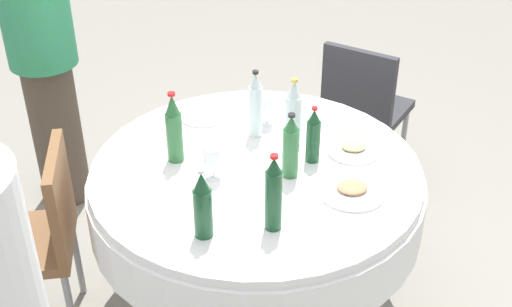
{
  "coord_description": "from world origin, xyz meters",
  "views": [
    {
      "loc": [
        -0.28,
        -2.25,
        2.25
      ],
      "look_at": [
        0.0,
        0.0,
        0.8
      ],
      "focal_mm": 47.14,
      "sensor_mm": 36.0,
      "label": 1
    }
  ],
  "objects": [
    {
      "name": "plate_east",
      "position": [
        0.42,
        0.06,
        0.75
      ],
      "size": [
        0.23,
        0.23,
        0.04
      ],
      "color": "white",
      "rests_on": "dining_table"
    },
    {
      "name": "bottle_dark_green_west",
      "position": [
        0.01,
        -0.39,
        0.88
      ],
      "size": [
        0.06,
        0.06,
        0.31
      ],
      "color": "#194728",
      "rests_on": "dining_table"
    },
    {
      "name": "bottle_green_inner",
      "position": [
        -0.32,
        0.09,
        0.88
      ],
      "size": [
        0.07,
        0.07,
        0.31
      ],
      "color": "#2D6B38",
      "rests_on": "dining_table"
    },
    {
      "name": "person_south",
      "position": [
        -0.95,
        0.95,
        0.8
      ],
      "size": [
        0.34,
        0.34,
        1.54
      ],
      "rotation": [
        0.0,
        0.0,
        0.79
      ],
      "color": "#4C3F33",
      "rests_on": "ground_plane"
    },
    {
      "name": "plate_outer",
      "position": [
        -0.18,
        0.46,
        0.75
      ],
      "size": [
        0.26,
        0.26,
        0.02
      ],
      "color": "white",
      "rests_on": "dining_table"
    },
    {
      "name": "knife_inner",
      "position": [
        -0.36,
        0.27,
        0.74
      ],
      "size": [
        0.13,
        0.15,
        0.0
      ],
      "primitive_type": "cube",
      "rotation": [
        0.0,
        0.0,
        5.4
      ],
      "color": "silver",
      "rests_on": "dining_table"
    },
    {
      "name": "wine_glass_west",
      "position": [
        -0.18,
        -0.06,
        0.85
      ],
      "size": [
        0.07,
        0.07,
        0.14
      ],
      "color": "white",
      "rests_on": "dining_table"
    },
    {
      "name": "chair_right",
      "position": [
        -0.89,
        -0.02,
        0.52
      ],
      "size": [
        0.41,
        0.41,
        0.87
      ],
      "rotation": [
        0.0,
        0.0,
        1.6
      ],
      "color": "brown",
      "rests_on": "ground_plane"
    },
    {
      "name": "chair_far",
      "position": [
        0.69,
        0.86,
        0.52
      ],
      "size": [
        0.56,
        0.56,
        0.87
      ],
      "rotation": [
        0.0,
        0.0,
        -0.68
      ],
      "color": "#2D2D33",
      "rests_on": "ground_plane"
    },
    {
      "name": "bottle_dark_green_front",
      "position": [
        -0.23,
        -0.4,
        0.87
      ],
      "size": [
        0.07,
        0.07,
        0.27
      ],
      "color": "#194728",
      "rests_on": "dining_table"
    },
    {
      "name": "fork_south",
      "position": [
        0.05,
        0.06,
        0.74
      ],
      "size": [
        0.15,
        0.13,
        0.0
      ],
      "primitive_type": "cube",
      "rotation": [
        0.0,
        0.0,
        3.87
      ],
      "color": "silver",
      "rests_on": "dining_table"
    },
    {
      "name": "bottle_green_near",
      "position": [
        0.13,
        -0.08,
        0.87
      ],
      "size": [
        0.06,
        0.06,
        0.28
      ],
      "color": "#2D6B38",
      "rests_on": "dining_table"
    },
    {
      "name": "dining_table",
      "position": [
        0.0,
        0.0,
        0.59
      ],
      "size": [
        1.37,
        1.37,
        0.74
      ],
      "color": "white",
      "rests_on": "ground_plane"
    },
    {
      "name": "bottle_dark_green_far",
      "position": [
        0.23,
        0.02,
        0.85
      ],
      "size": [
        0.06,
        0.06,
        0.25
      ],
      "color": "#194728",
      "rests_on": "dining_table"
    },
    {
      "name": "bottle_clear_south",
      "position": [
        0.03,
        0.25,
        0.88
      ],
      "size": [
        0.06,
        0.06,
        0.3
      ],
      "color": "silver",
      "rests_on": "dining_table"
    },
    {
      "name": "wine_glass_front",
      "position": [
        0.09,
        0.34,
        0.84
      ],
      "size": [
        0.07,
        0.07,
        0.14
      ],
      "color": "white",
      "rests_on": "dining_table"
    },
    {
      "name": "bottle_clear_right",
      "position": [
        0.18,
        0.16,
        0.88
      ],
      "size": [
        0.07,
        0.07,
        0.31
      ],
      "color": "silver",
      "rests_on": "dining_table"
    },
    {
      "name": "ground_plane",
      "position": [
        0.0,
        0.0,
        0.0
      ],
      "size": [
        10.0,
        10.0,
        0.0
      ],
      "primitive_type": "plane",
      "color": "gray"
    },
    {
      "name": "plate_rear",
      "position": [
        0.34,
        -0.23,
        0.75
      ],
      "size": [
        0.26,
        0.26,
        0.04
      ],
      "color": "white",
      "rests_on": "dining_table"
    }
  ]
}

